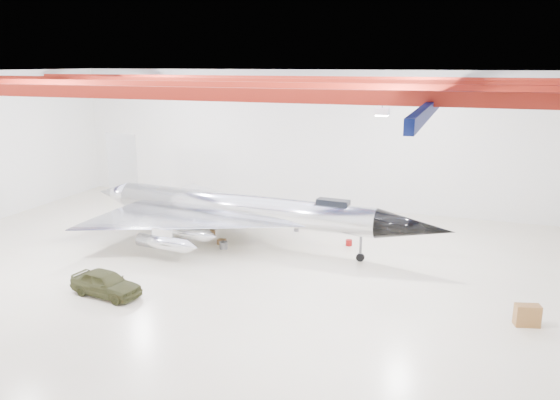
% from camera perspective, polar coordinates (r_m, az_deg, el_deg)
% --- Properties ---
extents(floor, '(40.00, 40.00, 0.00)m').
position_cam_1_polar(floor, '(32.60, -6.15, -6.63)').
color(floor, beige).
rests_on(floor, ground).
extents(wall_back, '(40.00, 0.00, 40.00)m').
position_cam_1_polar(wall_back, '(44.88, 1.96, 6.43)').
color(wall_back, silver).
rests_on(wall_back, floor).
extents(ceiling, '(40.00, 40.00, 0.00)m').
position_cam_1_polar(ceiling, '(30.50, -6.71, 13.07)').
color(ceiling, '#0A0F38').
rests_on(ceiling, wall_back).
extents(ceiling_structure, '(39.50, 29.50, 1.08)m').
position_cam_1_polar(ceiling_structure, '(30.52, -6.67, 11.80)').
color(ceiling_structure, maroon).
rests_on(ceiling_structure, ceiling).
extents(jet_aircraft, '(24.86, 15.13, 6.78)m').
position_cam_1_polar(jet_aircraft, '(35.24, -4.18, -1.19)').
color(jet_aircraft, silver).
rests_on(jet_aircraft, floor).
extents(jeep, '(4.06, 2.08, 1.32)m').
position_cam_1_polar(jeep, '(29.36, -17.73, -8.28)').
color(jeep, '#383A1D').
rests_on(jeep, floor).
extents(desk, '(1.19, 0.80, 1.00)m').
position_cam_1_polar(desk, '(27.41, 24.43, -10.92)').
color(desk, brown).
rests_on(desk, floor).
extents(crate_ply, '(0.63, 0.57, 0.36)m').
position_cam_1_polar(crate_ply, '(37.79, -7.26, -3.44)').
color(crate_ply, olive).
rests_on(crate_ply, floor).
extents(toolbox_red, '(0.43, 0.36, 0.29)m').
position_cam_1_polar(toolbox_red, '(41.95, -5.65, -1.66)').
color(toolbox_red, maroon).
rests_on(toolbox_red, floor).
extents(engine_drum, '(0.55, 0.55, 0.46)m').
position_cam_1_polar(engine_drum, '(35.05, -5.92, -4.72)').
color(engine_drum, '#59595B').
rests_on(engine_drum, floor).
extents(crate_small, '(0.40, 0.34, 0.25)m').
position_cam_1_polar(crate_small, '(41.85, -11.93, -1.97)').
color(crate_small, '#59595B').
rests_on(crate_small, floor).
extents(tool_chest, '(0.52, 0.52, 0.38)m').
position_cam_1_polar(tool_chest, '(35.74, 7.21, -4.45)').
color(tool_chest, maroon).
rests_on(tool_chest, floor).
extents(oil_barrel, '(0.54, 0.45, 0.35)m').
position_cam_1_polar(oil_barrel, '(35.91, -6.11, -4.36)').
color(oil_barrel, olive).
rests_on(oil_barrel, floor).
extents(spares_box, '(0.44, 0.44, 0.31)m').
position_cam_1_polar(spares_box, '(38.43, 1.71, -3.06)').
color(spares_box, '#59595B').
rests_on(spares_box, floor).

